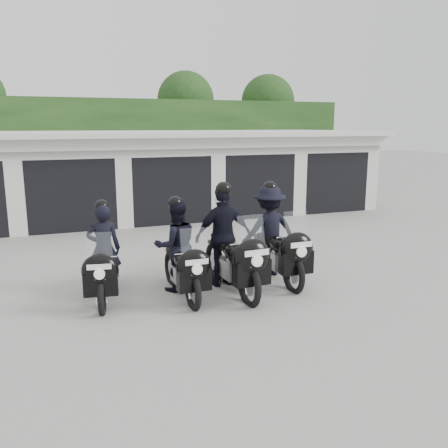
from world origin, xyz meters
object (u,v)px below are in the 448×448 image
object	(u,v)px
police_bike_b	(179,252)
police_bike_d	(273,236)
police_bike_c	(228,243)
police_bike_a	(103,260)

from	to	relation	value
police_bike_b	police_bike_d	xyz separation A→B (m)	(2.11, 0.24, 0.08)
police_bike_c	police_bike_a	bearing A→B (deg)	170.47
police_bike_a	police_bike_d	bearing A→B (deg)	10.57
police_bike_a	police_bike_b	world-z (taller)	police_bike_b
police_bike_b	police_bike_c	distance (m)	0.98
police_bike_b	police_bike_d	bearing A→B (deg)	6.12
police_bike_a	police_bike_d	size ratio (longest dim) A/B	0.89
police_bike_a	police_bike_b	xyz separation A→B (m)	(1.39, -0.22, 0.06)
police_bike_b	police_bike_d	world-z (taller)	police_bike_d
police_bike_a	police_bike_c	bearing A→B (deg)	3.20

